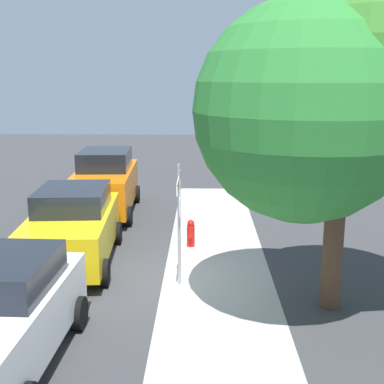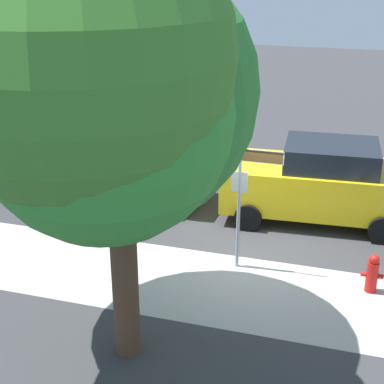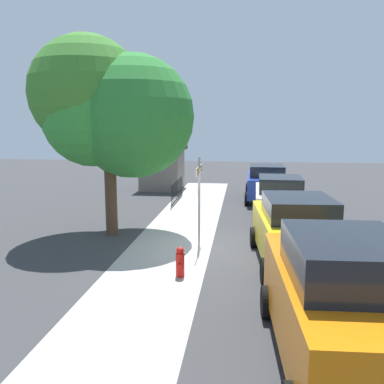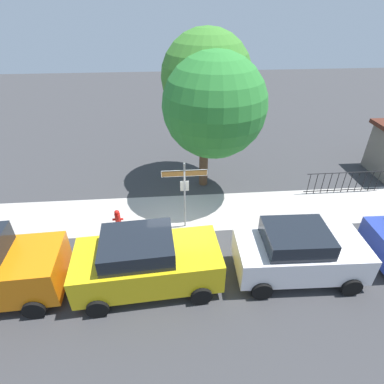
% 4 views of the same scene
% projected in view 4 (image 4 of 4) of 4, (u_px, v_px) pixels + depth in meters
% --- Properties ---
extents(ground_plane, '(60.00, 60.00, 0.00)m').
position_uv_depth(ground_plane, '(183.00, 232.00, 11.89)').
color(ground_plane, '#38383A').
extents(sidewalk_strip, '(24.00, 2.60, 0.00)m').
position_uv_depth(sidewalk_strip, '(228.00, 210.00, 13.11)').
color(sidewalk_strip, '#ACA6A0').
rests_on(sidewalk_strip, ground_plane).
extents(street_sign, '(1.67, 0.07, 2.83)m').
position_uv_depth(street_sign, '(185.00, 184.00, 11.16)').
color(street_sign, '#9EA0A5').
rests_on(street_sign, ground_plane).
extents(shade_tree, '(4.21, 5.58, 6.81)m').
position_uv_depth(shade_tree, '(209.00, 94.00, 12.66)').
color(shade_tree, brown).
rests_on(shade_tree, ground_plane).
extents(car_yellow, '(4.51, 2.39, 1.93)m').
position_uv_depth(car_yellow, '(146.00, 261.00, 9.28)').
color(car_yellow, gold).
rests_on(car_yellow, ground_plane).
extents(car_white, '(4.10, 2.12, 1.85)m').
position_uv_depth(car_white, '(299.00, 253.00, 9.65)').
color(car_white, white).
rests_on(car_white, ground_plane).
extents(iron_fence, '(3.64, 0.04, 1.07)m').
position_uv_depth(iron_fence, '(344.00, 182.00, 14.02)').
color(iron_fence, black).
rests_on(iron_fence, ground_plane).
extents(fire_hydrant, '(0.42, 0.22, 0.78)m').
position_uv_depth(fire_hydrant, '(118.00, 218.00, 12.01)').
color(fire_hydrant, red).
rests_on(fire_hydrant, ground_plane).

